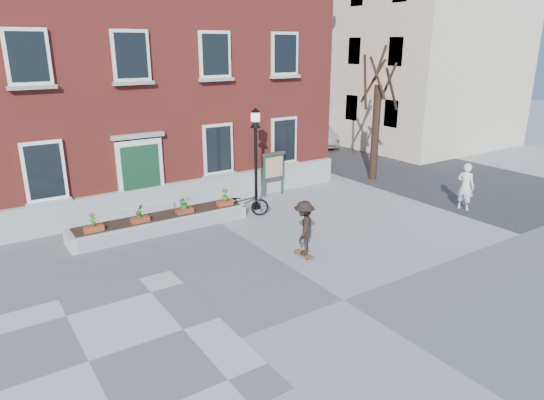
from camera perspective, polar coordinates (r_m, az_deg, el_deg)
ground at (r=12.63m, az=8.40°, el=-11.56°), size 100.00×100.00×0.00m
checker_patch at (r=11.04m, az=-20.77°, el=-17.35°), size 6.00×6.00×0.01m
bicycle at (r=18.09m, az=-3.47°, el=-0.39°), size 2.04×1.43×1.02m
parked_car at (r=31.26m, az=5.01°, el=7.84°), size 3.11×5.00×1.55m
bystander at (r=20.15m, az=21.80°, el=1.49°), size 0.56×0.75×1.86m
brick_building at (r=22.70m, az=-20.57°, el=17.12°), size 18.40×10.85×12.60m
planter_assembly at (r=17.22m, az=-12.87°, el=-2.50°), size 6.20×1.12×1.15m
bare_tree at (r=23.30m, az=12.16°, el=9.12°), size 1.83×1.83×6.16m
side_street at (r=37.78m, az=9.29°, el=18.92°), size 15.20×36.00×14.50m
lamp_post at (r=18.42m, az=-1.93°, el=6.49°), size 0.40×0.40×3.93m
notice_board at (r=20.39m, az=0.17°, el=3.94°), size 1.10×0.16×1.87m
skateboarder at (r=14.58m, az=3.80°, el=-3.31°), size 1.21×1.20×1.75m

